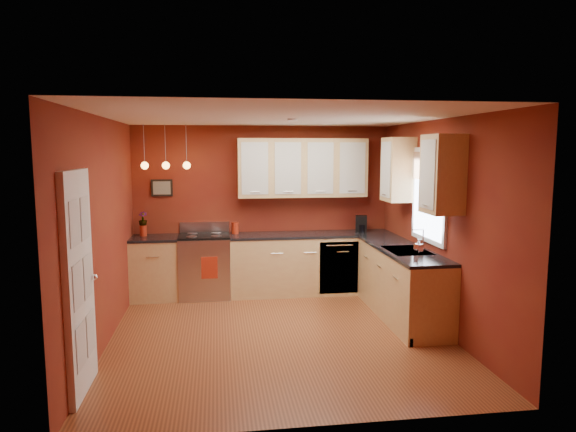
{
  "coord_description": "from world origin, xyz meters",
  "views": [
    {
      "loc": [
        -0.72,
        -5.94,
        2.22
      ],
      "look_at": [
        0.25,
        1.0,
        1.32
      ],
      "focal_mm": 32.0,
      "sensor_mm": 36.0,
      "label": 1
    }
  ],
  "objects": [
    {
      "name": "base_cabinets_back_left",
      "position": [
        -1.65,
        1.8,
        0.45
      ],
      "size": [
        0.7,
        0.6,
        0.9
      ],
      "primitive_type": "cube",
      "color": "#D5B472",
      "rests_on": "floor"
    },
    {
      "name": "wall_back",
      "position": [
        0.0,
        2.1,
        1.3
      ],
      "size": [
        4.0,
        0.02,
        2.6
      ],
      "primitive_type": "cube",
      "color": "maroon",
      "rests_on": "floor"
    },
    {
      "name": "wall_left",
      "position": [
        -2.0,
        0.0,
        1.3
      ],
      "size": [
        0.02,
        4.2,
        2.6
      ],
      "primitive_type": "cube",
      "color": "maroon",
      "rests_on": "floor"
    },
    {
      "name": "gas_range",
      "position": [
        -0.92,
        1.8,
        0.48
      ],
      "size": [
        0.76,
        0.64,
        1.11
      ],
      "color": "#B7B7BC",
      "rests_on": "floor"
    },
    {
      "name": "dishwasher_front",
      "position": [
        1.1,
        1.51,
        0.45
      ],
      "size": [
        0.6,
        0.02,
        0.8
      ],
      "primitive_type": "cube",
      "color": "#B7B7BC",
      "rests_on": "base_cabinets_back_right"
    },
    {
      "name": "counter_right",
      "position": [
        1.7,
        0.45,
        0.92
      ],
      "size": [
        0.62,
        2.1,
        0.04
      ],
      "primitive_type": "cube",
      "color": "black",
      "rests_on": "base_cabinets_right"
    },
    {
      "name": "upper_cabinets_back",
      "position": [
        0.6,
        1.93,
        1.95
      ],
      "size": [
        2.0,
        0.35,
        0.9
      ],
      "primitive_type": "cube",
      "color": "#D5B472",
      "rests_on": "wall_back"
    },
    {
      "name": "coffee_maker",
      "position": [
        1.54,
        1.86,
        1.06
      ],
      "size": [
        0.21,
        0.2,
        0.25
      ],
      "rotation": [
        0.0,
        0.0,
        -0.26
      ],
      "color": "black",
      "rests_on": "counter_back_right"
    },
    {
      "name": "flowers",
      "position": [
        -1.83,
        1.9,
        1.2
      ],
      "size": [
        0.13,
        0.13,
        0.22
      ],
      "primitive_type": "imported",
      "rotation": [
        0.0,
        0.0,
        0.08
      ],
      "color": "#A12511",
      "rests_on": "red_vase"
    },
    {
      "name": "pendant_lights",
      "position": [
        -1.45,
        1.75,
        2.01
      ],
      "size": [
        0.71,
        0.11,
        0.66
      ],
      "color": "gray",
      "rests_on": "ceiling"
    },
    {
      "name": "dish_towel",
      "position": [
        -0.85,
        1.47,
        0.52
      ],
      "size": [
        0.24,
        0.02,
        0.32
      ],
      "primitive_type": "cube",
      "color": "#A12511",
      "rests_on": "gas_range"
    },
    {
      "name": "wall_front",
      "position": [
        0.0,
        -2.1,
        1.3
      ],
      "size": [
        4.0,
        0.02,
        2.6
      ],
      "primitive_type": "cube",
      "color": "maroon",
      "rests_on": "floor"
    },
    {
      "name": "ceiling",
      "position": [
        0.0,
        0.0,
        2.6
      ],
      "size": [
        4.0,
        4.2,
        0.02
      ],
      "primitive_type": "cube",
      "color": "white",
      "rests_on": "wall_back"
    },
    {
      "name": "window",
      "position": [
        1.97,
        0.3,
        1.69
      ],
      "size": [
        0.06,
        1.02,
        1.22
      ],
      "color": "white",
      "rests_on": "wall_right"
    },
    {
      "name": "sink",
      "position": [
        1.7,
        0.3,
        0.92
      ],
      "size": [
        0.5,
        0.7,
        0.33
      ],
      "color": "gray",
      "rests_on": "counter_right"
    },
    {
      "name": "wall_right",
      "position": [
        2.0,
        0.0,
        1.3
      ],
      "size": [
        0.02,
        4.2,
        2.6
      ],
      "primitive_type": "cube",
      "color": "maroon",
      "rests_on": "floor"
    },
    {
      "name": "base_cabinets_back_right",
      "position": [
        0.73,
        1.8,
        0.45
      ],
      "size": [
        2.54,
        0.6,
        0.9
      ],
      "primitive_type": "cube",
      "color": "#D5B472",
      "rests_on": "floor"
    },
    {
      "name": "red_canister",
      "position": [
        -0.45,
        1.92,
        1.03
      ],
      "size": [
        0.12,
        0.12,
        0.18
      ],
      "color": "#A12511",
      "rests_on": "counter_back_right"
    },
    {
      "name": "counter_back_right",
      "position": [
        0.73,
        1.8,
        0.92
      ],
      "size": [
        2.54,
        0.62,
        0.04
      ],
      "primitive_type": "cube",
      "color": "black",
      "rests_on": "base_cabinets_back_right"
    },
    {
      "name": "soap_pump",
      "position": [
        1.75,
        0.05,
        1.03
      ],
      "size": [
        0.11,
        0.11,
        0.19
      ],
      "primitive_type": "imported",
      "rotation": [
        0.0,
        0.0,
        0.43
      ],
      "color": "white",
      "rests_on": "counter_right"
    },
    {
      "name": "counter_back_left",
      "position": [
        -1.65,
        1.8,
        0.92
      ],
      "size": [
        0.7,
        0.62,
        0.04
      ],
      "primitive_type": "cube",
      "color": "black",
      "rests_on": "base_cabinets_back_left"
    },
    {
      "name": "door_left_wall",
      "position": [
        -1.97,
        -1.2,
        1.03
      ],
      "size": [
        0.12,
        0.82,
        2.05
      ],
      "color": "white",
      "rests_on": "floor"
    },
    {
      "name": "upper_cabinets_right",
      "position": [
        1.82,
        0.32,
        1.95
      ],
      "size": [
        0.35,
        1.95,
        0.9
      ],
      "primitive_type": "cube",
      "color": "#D5B472",
      "rests_on": "wall_right"
    },
    {
      "name": "red_vase",
      "position": [
        -1.83,
        1.9,
        1.02
      ],
      "size": [
        0.1,
        0.1,
        0.16
      ],
      "primitive_type": "cylinder",
      "color": "#A12511",
      "rests_on": "counter_back_left"
    },
    {
      "name": "base_cabinets_right",
      "position": [
        1.7,
        0.45,
        0.45
      ],
      "size": [
        0.6,
        2.1,
        0.9
      ],
      "primitive_type": "cube",
      "color": "#D5B472",
      "rests_on": "floor"
    },
    {
      "name": "floor",
      "position": [
        0.0,
        0.0,
        0.0
      ],
      "size": [
        4.2,
        4.2,
        0.0
      ],
      "primitive_type": "plane",
      "color": "brown",
      "rests_on": "ground"
    },
    {
      "name": "wall_picture",
      "position": [
        -1.55,
        2.08,
        1.65
      ],
      "size": [
        0.32,
        0.03,
        0.26
      ],
      "primitive_type": "cube",
      "color": "black",
      "rests_on": "wall_back"
    }
  ]
}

